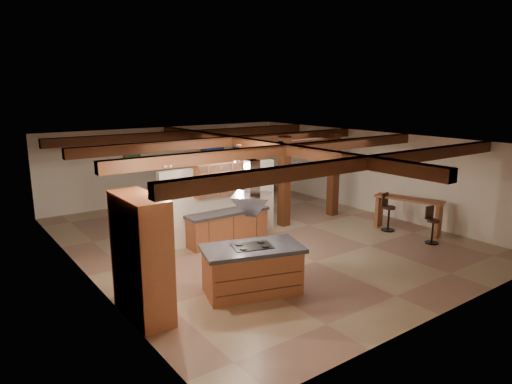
% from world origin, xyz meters
% --- Properties ---
extents(ground, '(12.00, 12.00, 0.00)m').
position_xyz_m(ground, '(0.00, 0.00, 0.00)').
color(ground, tan).
rests_on(ground, ground).
extents(room_walls, '(12.00, 12.00, 12.00)m').
position_xyz_m(room_walls, '(0.00, 0.00, 1.78)').
color(room_walls, white).
rests_on(room_walls, ground).
extents(ceiling_beams, '(10.00, 12.00, 0.28)m').
position_xyz_m(ceiling_beams, '(0.00, 0.00, 2.76)').
color(ceiling_beams, '#422610').
rests_on(ceiling_beams, room_walls).
extents(timber_posts, '(2.50, 0.30, 2.90)m').
position_xyz_m(timber_posts, '(2.50, 0.50, 1.76)').
color(timber_posts, '#422610').
rests_on(timber_posts, ground).
extents(partition_wall, '(3.80, 0.18, 2.20)m').
position_xyz_m(partition_wall, '(-1.00, 0.50, 1.10)').
color(partition_wall, white).
rests_on(partition_wall, ground).
extents(pantry_cabinet, '(0.67, 1.60, 2.40)m').
position_xyz_m(pantry_cabinet, '(-4.67, -2.60, 1.20)').
color(pantry_cabinet, '#975030').
rests_on(pantry_cabinet, ground).
extents(back_counter, '(2.50, 0.66, 0.94)m').
position_xyz_m(back_counter, '(-1.00, 0.11, 0.48)').
color(back_counter, '#975030').
rests_on(back_counter, ground).
extents(upper_display_cabinet, '(1.80, 0.36, 0.95)m').
position_xyz_m(upper_display_cabinet, '(-1.00, 0.31, 1.85)').
color(upper_display_cabinet, '#975030').
rests_on(upper_display_cabinet, partition_wall).
extents(range_hood, '(1.10, 1.10, 1.40)m').
position_xyz_m(range_hood, '(-2.36, -2.99, 1.78)').
color(range_hood, silver).
rests_on(range_hood, room_walls).
extents(back_windows, '(2.70, 0.07, 1.70)m').
position_xyz_m(back_windows, '(2.80, 5.93, 1.50)').
color(back_windows, '#422610').
rests_on(back_windows, room_walls).
extents(framed_art, '(0.65, 0.05, 0.85)m').
position_xyz_m(framed_art, '(-1.50, 5.94, 1.70)').
color(framed_art, '#422610').
rests_on(framed_art, room_walls).
extents(recessed_cans, '(3.16, 2.46, 0.03)m').
position_xyz_m(recessed_cans, '(-2.53, -1.93, 2.87)').
color(recessed_cans, silver).
rests_on(recessed_cans, room_walls).
extents(kitchen_island, '(2.37, 1.71, 1.06)m').
position_xyz_m(kitchen_island, '(-2.36, -2.99, 0.53)').
color(kitchen_island, '#975030').
rests_on(kitchen_island, ground).
extents(dining_table, '(2.23, 1.71, 0.69)m').
position_xyz_m(dining_table, '(-0.26, 2.31, 0.35)').
color(dining_table, '#3F1F0F').
rests_on(dining_table, ground).
extents(sofa, '(2.22, 1.22, 0.61)m').
position_xyz_m(sofa, '(2.72, 5.50, 0.31)').
color(sofa, black).
rests_on(sofa, ground).
extents(microwave, '(0.47, 0.34, 0.24)m').
position_xyz_m(microwave, '(-0.10, 0.11, 1.06)').
color(microwave, '#B0B0B5').
rests_on(microwave, back_counter).
extents(bar_counter, '(1.12, 2.09, 1.07)m').
position_xyz_m(bar_counter, '(4.06, -2.27, 0.72)').
color(bar_counter, '#975030').
rests_on(bar_counter, ground).
extents(side_table, '(0.52, 0.52, 0.53)m').
position_xyz_m(side_table, '(4.16, 4.87, 0.27)').
color(side_table, '#422610').
rests_on(side_table, ground).
extents(table_lamp, '(0.27, 0.27, 0.31)m').
position_xyz_m(table_lamp, '(4.16, 4.87, 0.75)').
color(table_lamp, black).
rests_on(table_lamp, side_table).
extents(bar_stool_a, '(0.37, 0.38, 1.07)m').
position_xyz_m(bar_stool_a, '(3.69, -3.36, 0.54)').
color(bar_stool_a, black).
rests_on(bar_stool_a, ground).
extents(bar_stool_b, '(0.41, 0.42, 1.17)m').
position_xyz_m(bar_stool_b, '(3.66, -1.83, 0.60)').
color(bar_stool_b, black).
rests_on(bar_stool_b, ground).
extents(dining_chairs, '(1.99, 1.99, 1.25)m').
position_xyz_m(dining_chairs, '(-0.26, 2.31, 0.63)').
color(dining_chairs, '#422610').
rests_on(dining_chairs, ground).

